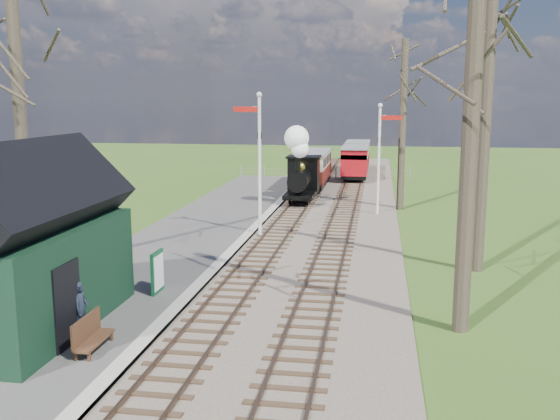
{
  "coord_description": "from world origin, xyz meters",
  "views": [
    {
      "loc": [
        4.29,
        -9.94,
        5.95
      ],
      "look_at": [
        0.49,
        14.01,
        1.6
      ],
      "focal_mm": 40.0,
      "sensor_mm": 36.0,
      "label": 1
    }
  ],
  "objects": [
    {
      "name": "platform",
      "position": [
        -3.5,
        14.0,
        0.1
      ],
      "size": [
        5.0,
        44.0,
        0.2
      ],
      "primitive_type": "cube",
      "color": "#474442",
      "rests_on": "ground"
    },
    {
      "name": "person",
      "position": [
        -2.75,
        3.56,
        0.9
      ],
      "size": [
        0.37,
        0.53,
        1.41
      ],
      "primitive_type": "imported",
      "rotation": [
        0.0,
        0.0,
        1.63
      ],
      "color": "black",
      "rests_on": "platform"
    },
    {
      "name": "semaphore_far",
      "position": [
        4.37,
        22.0,
        3.35
      ],
      "size": [
        1.22,
        0.24,
        5.72
      ],
      "color": "silver",
      "rests_on": "ground"
    },
    {
      "name": "locomotive",
      "position": [
        -0.01,
        24.82,
        2.0
      ],
      "size": [
        1.73,
        4.04,
        4.33
      ],
      "color": "black",
      "rests_on": "ground"
    },
    {
      "name": "semaphore_near",
      "position": [
        -0.77,
        16.0,
        3.62
      ],
      "size": [
        1.22,
        0.24,
        6.22
      ],
      "color": "silver",
      "rests_on": "ground"
    },
    {
      "name": "coping_strip",
      "position": [
        -1.2,
        14.0,
        0.1
      ],
      "size": [
        0.4,
        44.0,
        0.21
      ],
      "primitive_type": "cube",
      "color": "#B2AD9E",
      "rests_on": "ground"
    },
    {
      "name": "track_near",
      "position": [
        0.0,
        22.0,
        0.1
      ],
      "size": [
        1.6,
        60.0,
        0.15
      ],
      "color": "brown",
      "rests_on": "ground"
    },
    {
      "name": "red_carriage_b",
      "position": [
        2.6,
        41.02,
        1.41
      ],
      "size": [
        1.92,
        4.75,
        2.02
      ],
      "color": "black",
      "rests_on": "ground"
    },
    {
      "name": "distant_hills",
      "position": [
        1.4,
        64.38,
        -16.21
      ],
      "size": [
        114.4,
        48.0,
        22.02
      ],
      "color": "#385B23",
      "rests_on": "ground"
    },
    {
      "name": "station_shed",
      "position": [
        -4.3,
        4.0,
        2.27
      ],
      "size": [
        3.25,
        6.3,
        4.78
      ],
      "color": "black",
      "rests_on": "platform"
    },
    {
      "name": "ballast_bed",
      "position": [
        1.3,
        22.0,
        0.05
      ],
      "size": [
        8.0,
        60.0,
        0.1
      ],
      "primitive_type": "cube",
      "color": "brown",
      "rests_on": "ground"
    },
    {
      "name": "coach",
      "position": [
        0.0,
        30.88,
        1.47
      ],
      "size": [
        2.02,
        6.92,
        2.12
      ],
      "color": "black",
      "rests_on": "ground"
    },
    {
      "name": "red_carriage_a",
      "position": [
        2.6,
        35.52,
        1.41
      ],
      "size": [
        1.92,
        4.75,
        2.02
      ],
      "color": "black",
      "rests_on": "ground"
    },
    {
      "name": "bare_trees",
      "position": [
        1.33,
        10.1,
        5.21
      ],
      "size": [
        15.51,
        22.39,
        12.0
      ],
      "color": "#382D23",
      "rests_on": "ground"
    },
    {
      "name": "bench",
      "position": [
        -2.19,
        2.86,
        0.58
      ],
      "size": [
        0.43,
        1.44,
        0.82
      ],
      "color": "#472A19",
      "rests_on": "platform"
    },
    {
      "name": "fence_line",
      "position": [
        0.3,
        36.0,
        0.55
      ],
      "size": [
        12.6,
        0.08,
        1.0
      ],
      "color": "slate",
      "rests_on": "ground"
    },
    {
      "name": "track_far",
      "position": [
        2.6,
        22.0,
        0.1
      ],
      "size": [
        1.6,
        60.0,
        0.15
      ],
      "color": "brown",
      "rests_on": "ground"
    },
    {
      "name": "sign_board",
      "position": [
        -2.15,
        7.27,
        0.83
      ],
      "size": [
        0.12,
        0.86,
        1.26
      ],
      "color": "#0E4525",
      "rests_on": "platform"
    }
  ]
}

